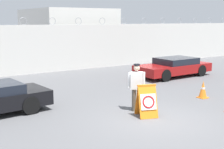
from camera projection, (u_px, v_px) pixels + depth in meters
The scene contains 7 objects.
ground_plane at pixel (155, 119), 10.60m from camera, with size 90.00×90.00×0.00m, color #5B5B5E.
perimeter_wall at pixel (39, 49), 19.57m from camera, with size 36.00×0.30×3.48m.
building_block at pixel (67, 34), 26.79m from camera, with size 6.07×7.66×4.21m.
barricade_sign at pixel (147, 101), 10.82m from camera, with size 0.84×0.87×1.14m.
security_guard at pixel (136, 85), 11.40m from camera, with size 0.55×0.62×1.76m.
traffic_cone_near at pixel (203, 89), 13.46m from camera, with size 0.40×0.40×0.75m.
parked_car_far_side at pixel (174, 67), 18.53m from camera, with size 4.80×2.10×1.11m.
Camera 1 is at (-6.73, -7.77, 3.34)m, focal length 50.00 mm.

